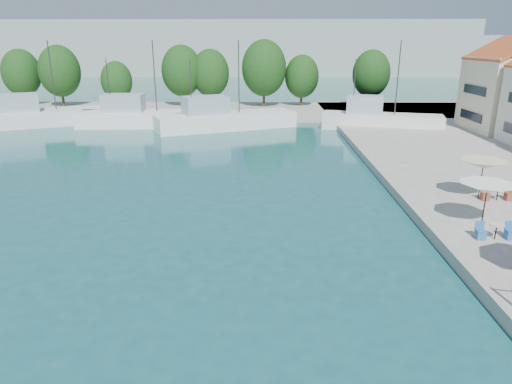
{
  "coord_description": "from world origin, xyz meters",
  "views": [
    {
      "loc": [
        -2.37,
        2.03,
        9.42
      ],
      "look_at": [
        -2.78,
        26.0,
        1.6
      ],
      "focal_mm": 32.0,
      "sensor_mm": 36.0,
      "label": 1
    }
  ],
  "objects_px": {
    "trawler_02": "(141,118)",
    "trawler_03": "(223,120)",
    "trawler_01": "(37,117)",
    "umbrella_cream": "(484,164)",
    "trawler_04": "(379,120)",
    "umbrella_white": "(487,188)"
  },
  "relations": [
    {
      "from": "trawler_02",
      "to": "trawler_04",
      "type": "height_order",
      "value": "same"
    },
    {
      "from": "umbrella_cream",
      "to": "trawler_04",
      "type": "bearing_deg",
      "value": 89.32
    },
    {
      "from": "trawler_01",
      "to": "trawler_02",
      "type": "distance_m",
      "value": 12.75
    },
    {
      "from": "trawler_01",
      "to": "umbrella_cream",
      "type": "relative_size",
      "value": 6.82
    },
    {
      "from": "umbrella_white",
      "to": "trawler_02",
      "type": "bearing_deg",
      "value": 128.86
    },
    {
      "from": "umbrella_white",
      "to": "umbrella_cream",
      "type": "xyz_separation_m",
      "value": [
        1.63,
        4.07,
        0.18
      ]
    },
    {
      "from": "trawler_03",
      "to": "umbrella_cream",
      "type": "bearing_deg",
      "value": -80.02
    },
    {
      "from": "umbrella_white",
      "to": "umbrella_cream",
      "type": "bearing_deg",
      "value": 68.13
    },
    {
      "from": "trawler_02",
      "to": "trawler_04",
      "type": "bearing_deg",
      "value": -6.88
    },
    {
      "from": "trawler_02",
      "to": "umbrella_white",
      "type": "relative_size",
      "value": 5.66
    },
    {
      "from": "trawler_01",
      "to": "umbrella_cream",
      "type": "xyz_separation_m",
      "value": [
        40.14,
        -28.43,
        1.67
      ]
    },
    {
      "from": "trawler_01",
      "to": "trawler_03",
      "type": "relative_size",
      "value": 1.12
    },
    {
      "from": "trawler_02",
      "to": "umbrella_cream",
      "type": "relative_size",
      "value": 5.76
    },
    {
      "from": "trawler_02",
      "to": "trawler_03",
      "type": "height_order",
      "value": "same"
    },
    {
      "from": "trawler_03",
      "to": "trawler_01",
      "type": "bearing_deg",
      "value": 151.41
    },
    {
      "from": "umbrella_white",
      "to": "trawler_03",
      "type": "bearing_deg",
      "value": 117.53
    },
    {
      "from": "trawler_02",
      "to": "umbrella_white",
      "type": "bearing_deg",
      "value": -54.7
    },
    {
      "from": "trawler_02",
      "to": "trawler_03",
      "type": "xyz_separation_m",
      "value": [
        9.86,
        -1.46,
        -0.0
      ]
    },
    {
      "from": "trawler_01",
      "to": "umbrella_cream",
      "type": "height_order",
      "value": "trawler_01"
    },
    {
      "from": "trawler_04",
      "to": "trawler_03",
      "type": "bearing_deg",
      "value": -166.4
    },
    {
      "from": "trawler_03",
      "to": "umbrella_white",
      "type": "height_order",
      "value": "trawler_03"
    },
    {
      "from": "trawler_02",
      "to": "umbrella_cream",
      "type": "distance_m",
      "value": 39.16
    }
  ]
}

